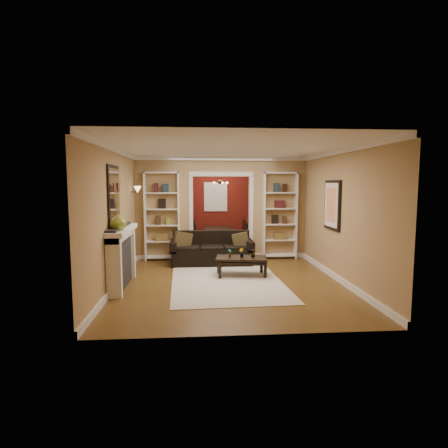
{
  "coord_description": "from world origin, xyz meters",
  "views": [
    {
      "loc": [
        -0.68,
        -8.74,
        2.01
      ],
      "look_at": [
        -0.08,
        -0.8,
        1.14
      ],
      "focal_mm": 30.0,
      "sensor_mm": 36.0,
      "label": 1
    }
  ],
  "objects": [
    {
      "name": "ceiling",
      "position": [
        0.0,
        0.0,
        2.7
      ],
      "size": [
        8.0,
        8.0,
        0.0
      ],
      "primitive_type": "plane",
      "rotation": [
        3.14,
        0.0,
        0.0
      ],
      "color": "white",
      "rests_on": "ground"
    },
    {
      "name": "pillow_left",
      "position": [
        -1.01,
        0.43,
        0.62
      ],
      "size": [
        0.47,
        0.34,
        0.46
      ],
      "primitive_type": "cube",
      "rotation": [
        0.0,
        0.0,
        0.51
      ],
      "color": "brown",
      "rests_on": "sofa"
    },
    {
      "name": "wall_right",
      "position": [
        2.25,
        0.0,
        1.35
      ],
      "size": [
        0.0,
        8.0,
        8.0
      ],
      "primitive_type": "plane",
      "rotation": [
        1.57,
        0.0,
        -1.57
      ],
      "color": "tan",
      "rests_on": "ground"
    },
    {
      "name": "area_rug",
      "position": [
        -0.05,
        -1.35,
        0.01
      ],
      "size": [
        2.34,
        3.2,
        0.01
      ],
      "primitive_type": "cube",
      "rotation": [
        0.0,
        0.0,
        0.04
      ],
      "color": "beige",
      "rests_on": "floor"
    },
    {
      "name": "coffee_table",
      "position": [
        0.3,
        -0.81,
        0.21
      ],
      "size": [
        1.16,
        0.74,
        0.41
      ],
      "primitive_type": "cube",
      "rotation": [
        0.0,
        0.0,
        -0.15
      ],
      "color": "black",
      "rests_on": "floor"
    },
    {
      "name": "bookshelf_right",
      "position": [
        1.55,
        1.03,
        1.15
      ],
      "size": [
        0.9,
        0.3,
        2.3
      ],
      "primitive_type": "cube",
      "color": "white",
      "rests_on": "floor"
    },
    {
      "name": "fireplace",
      "position": [
        -2.09,
        -1.5,
        0.58
      ],
      "size": [
        0.32,
        1.7,
        1.16
      ],
      "primitive_type": "cube",
      "color": "white",
      "rests_on": "floor"
    },
    {
      "name": "pillow_right",
      "position": [
        0.44,
        0.43,
        0.59
      ],
      "size": [
        0.41,
        0.2,
        0.39
      ],
      "primitive_type": "cube",
      "rotation": [
        0.0,
        0.0,
        -0.24
      ],
      "color": "brown",
      "rests_on": "sofa"
    },
    {
      "name": "dining_chair_ne",
      "position": [
        0.62,
        2.43,
        0.42
      ],
      "size": [
        0.5,
        0.5,
        0.84
      ],
      "primitive_type": "cube",
      "rotation": [
        0.0,
        0.0,
        -1.81
      ],
      "color": "black",
      "rests_on": "floor"
    },
    {
      "name": "framed_art",
      "position": [
        2.21,
        -1.0,
        1.55
      ],
      "size": [
        0.04,
        0.85,
        1.05
      ],
      "primitive_type": "cube",
      "color": "black",
      "rests_on": "wall_right"
    },
    {
      "name": "dining_table",
      "position": [
        0.07,
        2.73,
        0.3
      ],
      "size": [
        1.72,
        0.96,
        0.61
      ],
      "primitive_type": "imported",
      "rotation": [
        0.0,
        0.0,
        1.57
      ],
      "color": "black",
      "rests_on": "floor"
    },
    {
      "name": "sofa",
      "position": [
        -0.29,
        0.45,
        0.4
      ],
      "size": [
        2.05,
        0.89,
        0.8
      ],
      "primitive_type": "cube",
      "color": "black",
      "rests_on": "floor"
    },
    {
      "name": "wall_front",
      "position": [
        0.0,
        -4.0,
        1.35
      ],
      "size": [
        8.0,
        0.0,
        8.0
      ],
      "primitive_type": "plane",
      "rotation": [
        -1.57,
        0.0,
        0.0
      ],
      "color": "tan",
      "rests_on": "ground"
    },
    {
      "name": "bookshelf_left",
      "position": [
        -1.55,
        1.03,
        1.15
      ],
      "size": [
        0.9,
        0.3,
        2.3
      ],
      "primitive_type": "cube",
      "color": "white",
      "rests_on": "floor"
    },
    {
      "name": "plant_left",
      "position": [
        0.05,
        -0.81,
        0.5
      ],
      "size": [
        0.11,
        0.11,
        0.18
      ],
      "primitive_type": "imported",
      "rotation": [
        0.0,
        0.0,
        0.79
      ],
      "color": "#336626",
      "rests_on": "coffee_table"
    },
    {
      "name": "red_back_panel",
      "position": [
        0.0,
        3.97,
        1.32
      ],
      "size": [
        4.44,
        0.04,
        2.64
      ],
      "primitive_type": "cube",
      "color": "maroon",
      "rests_on": "floor"
    },
    {
      "name": "wall_left",
      "position": [
        -2.25,
        0.0,
        1.35
      ],
      "size": [
        0.0,
        8.0,
        8.0
      ],
      "primitive_type": "plane",
      "rotation": [
        1.57,
        0.0,
        1.57
      ],
      "color": "tan",
      "rests_on": "ground"
    },
    {
      "name": "partition_wall",
      "position": [
        0.0,
        1.2,
        1.35
      ],
      "size": [
        4.5,
        0.15,
        2.7
      ],
      "primitive_type": "cube",
      "color": "tan",
      "rests_on": "floor"
    },
    {
      "name": "dining_window",
      "position": [
        0.0,
        3.93,
        1.55
      ],
      "size": [
        0.78,
        0.03,
        0.98
      ],
      "primitive_type": "cube",
      "color": "#8CA5CC",
      "rests_on": "wall_back"
    },
    {
      "name": "plant_center",
      "position": [
        0.3,
        -0.81,
        0.51
      ],
      "size": [
        0.13,
        0.14,
        0.19
      ],
      "primitive_type": "imported",
      "rotation": [
        0.0,
        0.0,
        2.18
      ],
      "color": "#336626",
      "rests_on": "coffee_table"
    },
    {
      "name": "plant_right",
      "position": [
        0.56,
        -0.81,
        0.5
      ],
      "size": [
        0.12,
        0.12,
        0.18
      ],
      "primitive_type": "imported",
      "rotation": [
        0.0,
        0.0,
        4.48
      ],
      "color": "#336626",
      "rests_on": "coffee_table"
    },
    {
      "name": "dining_chair_sw",
      "position": [
        -0.48,
        3.03,
        0.46
      ],
      "size": [
        0.6,
        0.6,
        0.92
      ],
      "primitive_type": "cube",
      "rotation": [
        0.0,
        0.0,
        1.15
      ],
      "color": "black",
      "rests_on": "floor"
    },
    {
      "name": "mirror",
      "position": [
        -2.23,
        -1.5,
        1.8
      ],
      "size": [
        0.03,
        0.95,
        1.1
      ],
      "primitive_type": "cube",
      "color": "silver",
      "rests_on": "wall_left"
    },
    {
      "name": "dining_chair_nw",
      "position": [
        -0.48,
        2.43,
        0.41
      ],
      "size": [
        0.52,
        0.52,
        0.83
      ],
      "primitive_type": "cube",
      "rotation": [
        0.0,
        0.0,
        1.92
      ],
      "color": "black",
      "rests_on": "floor"
    },
    {
      "name": "chandelier",
      "position": [
        0.0,
        2.7,
        2.02
      ],
      "size": [
        0.5,
        0.5,
        0.3
      ],
      "primitive_type": "cube",
      "color": "#3D241B",
      "rests_on": "ceiling"
    },
    {
      "name": "dining_chair_se",
      "position": [
        0.62,
        3.03,
        0.44
      ],
      "size": [
        0.51,
        0.51,
        0.88
      ],
      "primitive_type": "cube",
      "rotation": [
        0.0,
        0.0,
        -1.76
      ],
      "color": "black",
      "rests_on": "floor"
    },
    {
      "name": "wall_sconce",
      "position": [
        -2.15,
        0.55,
        1.83
      ],
      "size": [
        0.18,
        0.18,
        0.22
      ],
      "primitive_type": "cube",
      "color": "#FFE0A5",
      "rests_on": "wall_left"
    },
    {
      "name": "vase",
      "position": [
        -2.09,
        -1.87,
        1.33
      ],
      "size": [
        0.38,
        0.38,
        0.33
      ],
      "primitive_type": "imported",
      "rotation": [
        0.0,
        0.0,
        -0.21
      ],
      "color": "olive",
      "rests_on": "fireplace"
    },
    {
      "name": "wall_back",
      "position": [
        0.0,
        4.0,
        1.35
      ],
      "size": [
        8.0,
        0.0,
        8.0
      ],
      "primitive_type": "plane",
      "rotation": [
        1.57,
        0.0,
        0.0
      ],
      "color": "tan",
      "rests_on": "ground"
    },
    {
      "name": "floor",
      "position": [
        0.0,
        0.0,
        0.0
      ],
      "size": [
        8.0,
        8.0,
        0.0
      ],
      "primitive_type": "plane",
      "color": "brown",
      "rests_on": "ground"
    }
  ]
}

